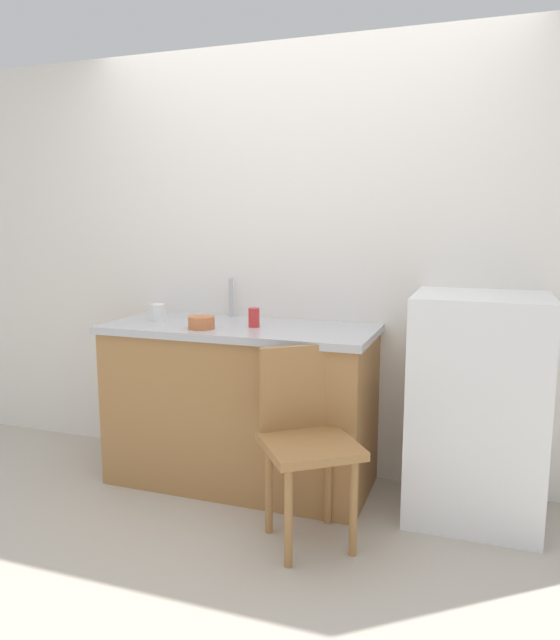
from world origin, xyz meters
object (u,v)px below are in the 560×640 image
(refrigerator, at_px, (477,408))
(chair, at_px, (306,435))
(terracotta_bowl, at_px, (201,322))
(cup_red, at_px, (254,317))
(cup_white, at_px, (158,312))

(refrigerator, bearing_deg, chair, -146.15)
(chair, xyz_separation_m, terracotta_bowl, (-0.67, 0.30, 0.44))
(terracotta_bowl, bearing_deg, cup_red, 29.91)
(cup_red, bearing_deg, cup_white, 179.76)
(refrigerator, relative_size, cup_red, 10.93)
(terracotta_bowl, bearing_deg, chair, -24.40)
(refrigerator, height_order, chair, refrigerator)
(terracotta_bowl, relative_size, cup_white, 1.45)
(terracotta_bowl, distance_m, cup_white, 0.38)
(terracotta_bowl, bearing_deg, cup_white, 157.71)
(refrigerator, bearing_deg, terracotta_bowl, -172.48)
(chair, bearing_deg, cup_red, 97.43)
(cup_white, relative_size, cup_red, 0.94)
(chair, relative_size, cup_red, 8.70)
(refrigerator, relative_size, cup_white, 11.58)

